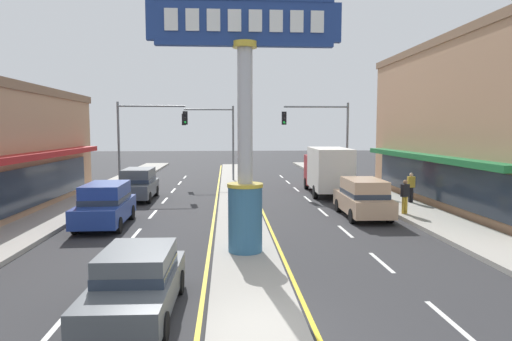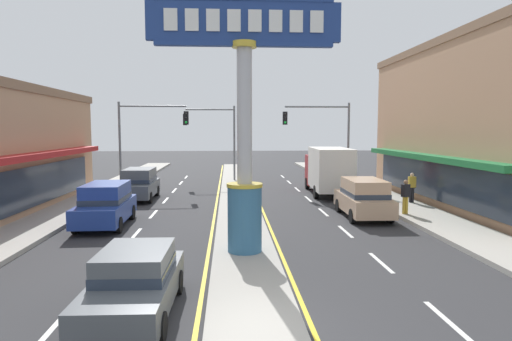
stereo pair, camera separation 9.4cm
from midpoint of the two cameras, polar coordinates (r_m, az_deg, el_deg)
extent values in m
plane|color=#303033|center=(9.99, -0.11, -20.26)|extent=(160.00, 160.00, 0.00)
cube|color=#A39E93|center=(27.33, -2.56, -3.62)|extent=(2.16, 52.00, 0.14)
cube|color=#ADA89E|center=(26.72, -22.28, -4.17)|extent=(2.71, 60.00, 0.18)
cube|color=#ADA89E|center=(27.11, 17.05, -3.88)|extent=(2.71, 60.00, 0.18)
cube|color=silver|center=(11.01, -24.98, -18.24)|extent=(0.14, 2.20, 0.01)
cube|color=silver|center=(14.94, -18.78, -11.73)|extent=(0.14, 2.20, 0.01)
cube|color=silver|center=(19.08, -15.36, -7.93)|extent=(0.14, 2.20, 0.01)
cube|color=silver|center=(23.31, -13.20, -5.47)|extent=(0.14, 2.20, 0.01)
cube|color=silver|center=(27.60, -11.71, -3.77)|extent=(0.14, 2.20, 0.01)
cube|color=silver|center=(31.91, -10.64, -2.53)|extent=(0.14, 2.20, 0.01)
cube|color=silver|center=(36.25, -9.82, -1.58)|extent=(0.14, 2.20, 0.01)
cube|color=silver|center=(40.60, -9.17, -0.84)|extent=(0.14, 2.20, 0.01)
cube|color=silver|center=(11.46, 23.26, -17.21)|extent=(0.14, 2.20, 0.01)
cube|color=silver|center=(15.28, 15.61, -11.26)|extent=(0.14, 2.20, 0.01)
cube|color=silver|center=(19.34, 11.24, -7.66)|extent=(0.14, 2.20, 0.01)
cube|color=silver|center=(23.53, 8.45, -5.29)|extent=(0.14, 2.20, 0.01)
cube|color=silver|center=(27.78, 6.52, -3.64)|extent=(0.14, 2.20, 0.01)
cube|color=silver|center=(32.07, 5.11, -2.42)|extent=(0.14, 2.20, 0.01)
cube|color=silver|center=(36.39, 4.04, -1.49)|extent=(0.14, 2.20, 0.01)
cube|color=silver|center=(40.73, 3.19, -0.76)|extent=(0.14, 2.20, 0.01)
cube|color=yellow|center=(27.34, -5.21, -3.77)|extent=(0.12, 52.00, 0.01)
cube|color=yellow|center=(27.40, 0.08, -3.73)|extent=(0.12, 52.00, 0.01)
cylinder|color=#33668C|center=(15.25, -1.57, -6.26)|extent=(1.16, 1.16, 2.22)
cylinder|color=gold|center=(15.06, -1.58, -1.89)|extent=(1.22, 1.22, 0.12)
cylinder|color=#B7B7BC|center=(14.95, -1.60, 7.09)|extent=(0.51, 0.51, 4.82)
cylinder|color=gold|center=(15.19, -1.63, 15.83)|extent=(0.81, 0.81, 0.20)
cube|color=navy|center=(15.34, -1.63, 18.54)|extent=(6.38, 0.24, 1.27)
cube|color=navy|center=(15.20, -1.63, 15.90)|extent=(5.87, 0.29, 0.16)
cube|color=white|center=(15.29, -11.02, 18.49)|extent=(0.43, 0.06, 0.70)
cube|color=white|center=(15.23, -8.35, 18.59)|extent=(0.43, 0.06, 0.70)
cube|color=white|center=(15.19, -5.66, 18.65)|extent=(0.43, 0.06, 0.70)
cube|color=white|center=(15.19, -2.96, 18.67)|extent=(0.43, 0.06, 0.70)
cube|color=white|center=(15.22, -0.26, 18.65)|extent=(0.43, 0.06, 0.70)
cube|color=white|center=(15.27, 2.41, 18.60)|extent=(0.43, 0.06, 0.70)
cube|color=white|center=(15.36, 5.07, 18.51)|extent=(0.43, 0.06, 0.70)
cube|color=white|center=(15.47, 7.68, 18.38)|extent=(0.43, 0.06, 0.70)
cube|color=#B21E1E|center=(23.73, -26.59, 1.67)|extent=(0.90, 17.44, 0.30)
cube|color=#283342|center=(24.03, -27.34, -2.00)|extent=(0.08, 16.82, 2.00)
cube|color=tan|center=(28.16, 28.55, 4.84)|extent=(7.50, 18.41, 8.79)
cube|color=#89674C|center=(28.55, 28.97, 14.14)|extent=(7.65, 18.78, 0.45)
cube|color=#1E7038|center=(26.20, 20.60, 1.66)|extent=(0.90, 15.65, 0.30)
cube|color=#283342|center=(26.48, 21.32, -1.14)|extent=(0.08, 15.10, 2.00)
cylinder|color=slate|center=(32.31, -17.26, 2.93)|extent=(0.16, 0.16, 6.20)
cylinder|color=slate|center=(31.87, -13.32, 8.03)|extent=(4.62, 0.12, 0.12)
cube|color=black|center=(31.39, -9.15, 6.67)|extent=(0.32, 0.24, 0.92)
sphere|color=black|center=(31.26, -9.18, 7.23)|extent=(0.17, 0.17, 0.17)
sphere|color=black|center=(31.25, -9.17, 6.68)|extent=(0.17, 0.17, 0.17)
sphere|color=#19D83F|center=(31.25, -9.16, 6.13)|extent=(0.17, 0.17, 0.17)
cylinder|color=slate|center=(32.74, 11.53, 3.09)|extent=(0.16, 0.16, 6.20)
cylinder|color=slate|center=(32.23, 7.62, 8.10)|extent=(4.62, 0.12, 0.12)
cube|color=black|center=(31.66, 3.53, 6.72)|extent=(0.32, 0.24, 0.92)
sphere|color=black|center=(31.53, 3.57, 7.27)|extent=(0.17, 0.17, 0.17)
sphere|color=black|center=(31.52, 3.57, 6.72)|extent=(0.17, 0.17, 0.17)
sphere|color=#19D83F|center=(31.52, 3.56, 6.18)|extent=(0.17, 0.17, 0.17)
cylinder|color=slate|center=(36.47, -3.02, 3.41)|extent=(0.16, 0.16, 6.20)
cylinder|color=slate|center=(36.51, -6.18, 7.78)|extent=(3.96, 0.12, 0.12)
cube|color=black|center=(36.46, -9.30, 6.47)|extent=(0.32, 0.24, 0.92)
sphere|color=red|center=(36.33, -9.33, 6.95)|extent=(0.17, 0.17, 0.17)
sphere|color=black|center=(36.32, -9.32, 6.48)|extent=(0.17, 0.17, 0.17)
sphere|color=black|center=(36.31, -9.32, 6.00)|extent=(0.17, 0.17, 0.17)
cube|color=maroon|center=(32.08, 8.16, 0.07)|extent=(2.18, 2.09, 2.10)
cube|color=#283342|center=(32.99, 7.90, 0.74)|extent=(1.85, 0.16, 0.90)
cube|color=silver|center=(28.61, 9.33, 0.25)|extent=(2.40, 4.89, 2.60)
cylinder|color=black|center=(32.23, 6.39, -1.65)|extent=(0.30, 0.85, 0.84)
cylinder|color=black|center=(32.55, 9.76, -1.63)|extent=(0.30, 0.85, 0.84)
cylinder|color=black|center=(27.89, 7.52, -2.75)|extent=(0.30, 0.85, 0.84)
cylinder|color=black|center=(28.27, 11.58, -2.70)|extent=(0.30, 0.85, 0.84)
cube|color=#4C5156|center=(11.00, -15.36, -14.61)|extent=(1.85, 4.33, 0.66)
cube|color=#4C5156|center=(10.96, -15.24, -11.20)|extent=(1.59, 2.18, 0.60)
cube|color=#283342|center=(11.02, -15.21, -12.10)|extent=(1.63, 2.20, 0.24)
cylinder|color=black|center=(9.75, -12.20, -19.06)|extent=(0.23, 0.62, 0.62)
cylinder|color=black|center=(10.13, -21.77, -18.35)|extent=(0.23, 0.62, 0.62)
cylinder|color=black|center=(12.20, -10.08, -13.93)|extent=(0.23, 0.62, 0.62)
cylinder|color=black|center=(12.50, -17.68, -13.61)|extent=(0.23, 0.62, 0.62)
cube|color=tan|center=(22.46, 13.38, -4.08)|extent=(2.01, 4.64, 0.80)
cube|color=tan|center=(22.17, 13.56, -2.12)|extent=(1.74, 2.89, 0.80)
cube|color=#283342|center=(22.21, 13.54, -2.84)|extent=(1.78, 2.92, 0.24)
cylinder|color=black|center=(23.66, 10.38, -4.43)|extent=(0.24, 0.68, 0.68)
cylinder|color=black|center=(24.11, 14.44, -4.33)|extent=(0.24, 0.68, 0.68)
cylinder|color=black|center=(20.94, 12.12, -5.74)|extent=(0.24, 0.68, 0.68)
cylinder|color=black|center=(21.44, 16.67, -5.58)|extent=(0.24, 0.68, 0.68)
cube|color=navy|center=(20.96, -18.90, -4.90)|extent=(2.00, 4.64, 0.80)
cube|color=navy|center=(21.01, -18.85, -2.66)|extent=(1.74, 2.89, 0.80)
cube|color=#283342|center=(21.05, -18.83, -3.42)|extent=(1.77, 2.92, 0.24)
cylinder|color=black|center=(19.47, -17.36, -6.70)|extent=(0.24, 0.68, 0.68)
cylinder|color=black|center=(19.91, -22.31, -6.59)|extent=(0.24, 0.68, 0.68)
cylinder|color=black|center=(22.21, -15.80, -5.19)|extent=(0.24, 0.68, 0.68)
cylinder|color=black|center=(22.60, -20.17, -5.14)|extent=(0.24, 0.68, 0.68)
cube|color=#4C5156|center=(28.12, -14.97, -2.24)|extent=(1.94, 4.62, 0.80)
cube|color=#4C5156|center=(28.21, -14.94, -0.58)|extent=(1.70, 2.87, 0.80)
cube|color=#283342|center=(28.24, -14.93, -1.15)|extent=(1.73, 2.89, 0.24)
cylinder|color=black|center=(26.63, -13.67, -3.41)|extent=(0.23, 0.68, 0.68)
cylinder|color=black|center=(26.97, -17.34, -3.39)|extent=(0.23, 0.68, 0.68)
cylinder|color=black|center=(29.42, -12.77, -2.57)|extent=(0.23, 0.68, 0.68)
cylinder|color=black|center=(29.73, -16.11, -2.57)|extent=(0.23, 0.68, 0.68)
cylinder|color=black|center=(26.67, 18.99, -2.96)|extent=(0.14, 0.14, 0.85)
cylinder|color=black|center=(26.72, 19.27, -2.95)|extent=(0.14, 0.14, 0.85)
cube|color=gold|center=(26.60, 19.18, -1.40)|extent=(0.40, 0.23, 0.61)
sphere|color=beige|center=(26.56, 19.21, -0.51)|extent=(0.22, 0.22, 0.22)
cylinder|color=gold|center=(22.98, 18.25, -4.24)|extent=(0.14, 0.14, 0.84)
cylinder|color=gold|center=(23.03, 18.57, -4.23)|extent=(0.14, 0.14, 0.84)
cube|color=black|center=(22.90, 18.47, -2.44)|extent=(0.46, 0.37, 0.61)
sphere|color=#8C6647|center=(22.85, 18.50, -1.41)|extent=(0.22, 0.22, 0.22)
camera|label=1|loc=(0.05, -90.15, -0.01)|focal=31.19mm
camera|label=2|loc=(0.05, 89.85, 0.01)|focal=31.19mm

